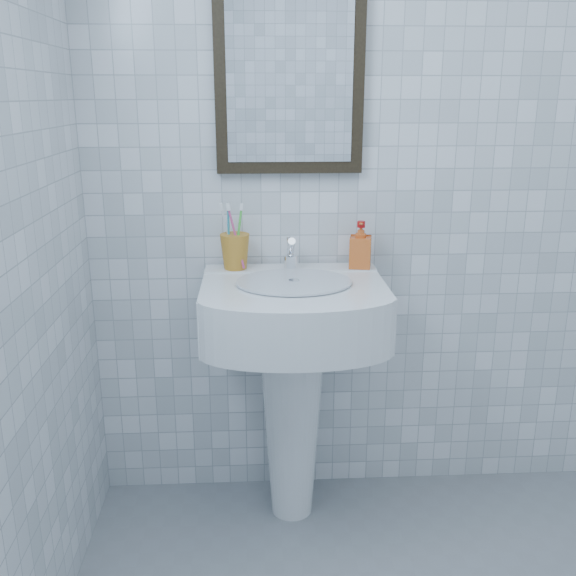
{
  "coord_description": "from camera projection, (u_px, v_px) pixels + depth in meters",
  "views": [
    {
      "loc": [
        -0.51,
        -1.06,
        1.5
      ],
      "look_at": [
        -0.4,
        0.86,
        0.92
      ],
      "focal_mm": 40.0,
      "sensor_mm": 36.0,
      "label": 1
    }
  ],
  "objects": [
    {
      "name": "wall_back",
      "position": [
        397.0,
        169.0,
        2.26
      ],
      "size": [
        2.2,
        0.02,
        2.5
      ],
      "primitive_type": "cube",
      "color": "white",
      "rests_on": "ground"
    },
    {
      "name": "washbasin",
      "position": [
        293.0,
        360.0,
        2.22
      ],
      "size": [
        0.6,
        0.44,
        0.92
      ],
      "color": "white",
      "rests_on": "ground"
    },
    {
      "name": "faucet",
      "position": [
        291.0,
        256.0,
        2.22
      ],
      "size": [
        0.05,
        0.11,
        0.12
      ],
      "color": "silver",
      "rests_on": "washbasin"
    },
    {
      "name": "toothbrush_cup",
      "position": [
        235.0,
        251.0,
        2.23
      ],
      "size": [
        0.11,
        0.11,
        0.12
      ],
      "primitive_type": null,
      "rotation": [
        0.0,
        0.0,
        -0.11
      ],
      "color": "#C27E24",
      "rests_on": "washbasin"
    },
    {
      "name": "soap_dispenser",
      "position": [
        360.0,
        245.0,
        2.24
      ],
      "size": [
        0.09,
        0.09,
        0.16
      ],
      "primitive_type": "imported",
      "rotation": [
        0.0,
        0.0,
        -0.21
      ],
      "color": "#D35314",
      "rests_on": "washbasin"
    },
    {
      "name": "wall_mirror",
      "position": [
        290.0,
        79.0,
        2.13
      ],
      "size": [
        0.5,
        0.04,
        0.62
      ],
      "color": "black",
      "rests_on": "wall_back"
    }
  ]
}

